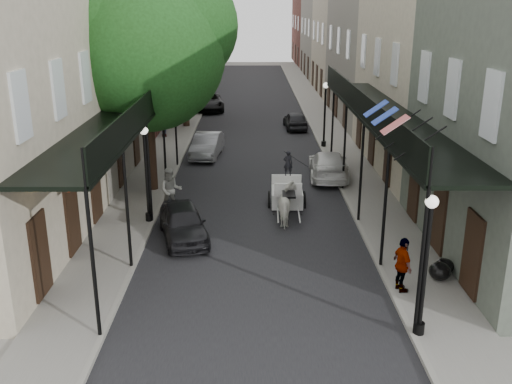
{
  "coord_description": "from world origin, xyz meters",
  "views": [
    {
      "loc": [
        -0.14,
        -14.6,
        8.1
      ],
      "look_at": [
        0.02,
        5.0,
        1.6
      ],
      "focal_mm": 40.0,
      "sensor_mm": 36.0,
      "label": 1
    }
  ],
  "objects_px": {
    "pedestrian_walking": "(171,191)",
    "car_right_near": "(328,165)",
    "lamppost_left": "(146,173)",
    "car_left_far": "(208,102)",
    "car_right_far": "(295,120)",
    "tree_near": "(155,44)",
    "horse": "(289,205)",
    "carriage": "(287,181)",
    "car_left_near": "(183,223)",
    "lamppost_right_near": "(425,264)",
    "lamppost_right_far": "(325,114)",
    "tree_far": "(189,40)",
    "pedestrian_sidewalk_left": "(164,124)",
    "pedestrian_sidewalk_right": "(403,265)",
    "car_left_mid": "(207,145)"
  },
  "relations": [
    {
      "from": "tree_far",
      "to": "car_right_far",
      "type": "xyz_separation_m",
      "value": [
        7.08,
        -0.75,
        -5.24
      ]
    },
    {
      "from": "tree_far",
      "to": "car_left_near",
      "type": "distance_m",
      "value": 20.47
    },
    {
      "from": "lamppost_right_far",
      "to": "car_right_near",
      "type": "xyz_separation_m",
      "value": [
        -0.5,
        -5.96,
        -1.4
      ]
    },
    {
      "from": "tree_near",
      "to": "horse",
      "type": "height_order",
      "value": "tree_near"
    },
    {
      "from": "lamppost_left",
      "to": "pedestrian_sidewalk_left",
      "type": "distance_m",
      "value": 14.76
    },
    {
      "from": "pedestrian_sidewalk_right",
      "to": "lamppost_left",
      "type": "bearing_deg",
      "value": 43.16
    },
    {
      "from": "pedestrian_sidewalk_left",
      "to": "car_left_mid",
      "type": "xyz_separation_m",
      "value": [
        3.03,
        -4.52,
        -0.25
      ]
    },
    {
      "from": "car_right_far",
      "to": "car_left_mid",
      "type": "bearing_deg",
      "value": 50.19
    },
    {
      "from": "car_left_mid",
      "to": "car_right_near",
      "type": "height_order",
      "value": "car_right_near"
    },
    {
      "from": "car_left_near",
      "to": "car_right_far",
      "type": "bearing_deg",
      "value": 59.69
    },
    {
      "from": "tree_near",
      "to": "horse",
      "type": "distance_m",
      "value": 8.97
    },
    {
      "from": "lamppost_left",
      "to": "car_left_far",
      "type": "relative_size",
      "value": 0.74
    },
    {
      "from": "car_right_near",
      "to": "car_right_far",
      "type": "height_order",
      "value": "car_right_near"
    },
    {
      "from": "horse",
      "to": "carriage",
      "type": "xyz_separation_m",
      "value": [
        0.06,
        2.35,
        0.23
      ]
    },
    {
      "from": "lamppost_right_far",
      "to": "car_right_far",
      "type": "relative_size",
      "value": 1.06
    },
    {
      "from": "car_left_far",
      "to": "car_right_far",
      "type": "distance_m",
      "value": 9.59
    },
    {
      "from": "lamppost_right_near",
      "to": "lamppost_left",
      "type": "relative_size",
      "value": 1.0
    },
    {
      "from": "tree_near",
      "to": "pedestrian_sidewalk_left",
      "type": "relative_size",
      "value": 6.24
    },
    {
      "from": "lamppost_right_near",
      "to": "car_left_near",
      "type": "relative_size",
      "value": 1.0
    },
    {
      "from": "car_left_near",
      "to": "car_right_near",
      "type": "distance_m",
      "value": 9.8
    },
    {
      "from": "horse",
      "to": "pedestrian_walking",
      "type": "height_order",
      "value": "pedestrian_walking"
    },
    {
      "from": "tree_far",
      "to": "lamppost_right_far",
      "type": "height_order",
      "value": "tree_far"
    },
    {
      "from": "tree_near",
      "to": "pedestrian_walking",
      "type": "xyz_separation_m",
      "value": [
        0.8,
        -2.96,
        -5.55
      ]
    },
    {
      "from": "pedestrian_sidewalk_left",
      "to": "pedestrian_sidewalk_right",
      "type": "xyz_separation_m",
      "value": [
        9.83,
        -20.38,
        0.06
      ]
    },
    {
      "from": "tree_near",
      "to": "lamppost_left",
      "type": "relative_size",
      "value": 2.6
    },
    {
      "from": "car_left_far",
      "to": "car_right_far",
      "type": "xyz_separation_m",
      "value": [
        6.43,
        -7.12,
        -0.1
      ]
    },
    {
      "from": "lamppost_right_near",
      "to": "pedestrian_sidewalk_right",
      "type": "xyz_separation_m",
      "value": [
        0.1,
        2.25,
        -1.1
      ]
    },
    {
      "from": "tree_near",
      "to": "lamppost_right_far",
      "type": "distance_m",
      "value": 12.24
    },
    {
      "from": "pedestrian_sidewalk_right",
      "to": "car_left_near",
      "type": "xyz_separation_m",
      "value": [
        -6.8,
        4.2,
        -0.32
      ]
    },
    {
      "from": "horse",
      "to": "pedestrian_sidewalk_left",
      "type": "relative_size",
      "value": 1.16
    },
    {
      "from": "pedestrian_walking",
      "to": "car_right_near",
      "type": "xyz_separation_m",
      "value": [
        6.99,
        4.83,
        -0.29
      ]
    },
    {
      "from": "pedestrian_walking",
      "to": "car_left_mid",
      "type": "height_order",
      "value": "pedestrian_walking"
    },
    {
      "from": "car_right_far",
      "to": "pedestrian_sidewalk_left",
      "type": "bearing_deg",
      "value": 15.03
    },
    {
      "from": "tree_far",
      "to": "pedestrian_walking",
      "type": "relative_size",
      "value": 4.59
    },
    {
      "from": "carriage",
      "to": "car_left_near",
      "type": "bearing_deg",
      "value": -133.84
    },
    {
      "from": "lamppost_right_far",
      "to": "horse",
      "type": "xyz_separation_m",
      "value": [
        -2.81,
        -12.0,
        -1.3
      ]
    },
    {
      "from": "lamppost_right_near",
      "to": "car_left_far",
      "type": "xyz_separation_m",
      "value": [
        -7.7,
        32.54,
        -1.36
      ]
    },
    {
      "from": "tree_far",
      "to": "lamppost_left",
      "type": "relative_size",
      "value": 2.32
    },
    {
      "from": "tree_far",
      "to": "car_left_mid",
      "type": "relative_size",
      "value": 2.2
    },
    {
      "from": "pedestrian_walking",
      "to": "car_right_far",
      "type": "xyz_separation_m",
      "value": [
        6.22,
        16.21,
        -0.34
      ]
    },
    {
      "from": "tree_near",
      "to": "tree_far",
      "type": "distance_m",
      "value": 14.02
    },
    {
      "from": "horse",
      "to": "lamppost_right_near",
      "type": "bearing_deg",
      "value": 110.93
    },
    {
      "from": "lamppost_left",
      "to": "car_left_far",
      "type": "xyz_separation_m",
      "value": [
        0.5,
        24.54,
        -1.36
      ]
    },
    {
      "from": "lamppost_right_near",
      "to": "lamppost_right_far",
      "type": "distance_m",
      "value": 20.0
    },
    {
      "from": "tree_far",
      "to": "car_left_far",
      "type": "height_order",
      "value": "tree_far"
    },
    {
      "from": "tree_near",
      "to": "lamppost_right_far",
      "type": "xyz_separation_m",
      "value": [
        8.3,
        7.82,
        -4.44
      ]
    },
    {
      "from": "tree_far",
      "to": "car_right_near",
      "type": "height_order",
      "value": "tree_far"
    },
    {
      "from": "car_right_near",
      "to": "car_right_far",
      "type": "xyz_separation_m",
      "value": [
        -0.77,
        11.38,
        -0.05
      ]
    },
    {
      "from": "tree_far",
      "to": "pedestrian_walking",
      "type": "xyz_separation_m",
      "value": [
        0.85,
        -16.96,
        -4.9
      ]
    },
    {
      "from": "carriage",
      "to": "pedestrian_sidewalk_left",
      "type": "relative_size",
      "value": 1.63
    }
  ]
}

